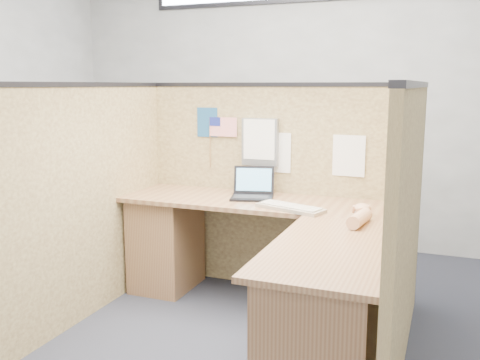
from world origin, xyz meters
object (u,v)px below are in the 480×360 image
at_px(laptop, 255,190).
at_px(keyboard, 290,208).
at_px(l_desk, 268,268).
at_px(mouse, 362,212).

xyz_separation_m(laptop, keyboard, (0.34, -0.28, -0.04)).
height_order(laptop, keyboard, laptop).
distance_m(l_desk, laptop, 0.66).
bearing_deg(laptop, l_desk, -75.47).
xyz_separation_m(l_desk, mouse, (0.53, 0.19, 0.36)).
bearing_deg(keyboard, laptop, 158.86).
bearing_deg(laptop, keyboard, -53.66).
relative_size(laptop, mouse, 2.95).
distance_m(l_desk, mouse, 0.67).
relative_size(keyboard, mouse, 4.13).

